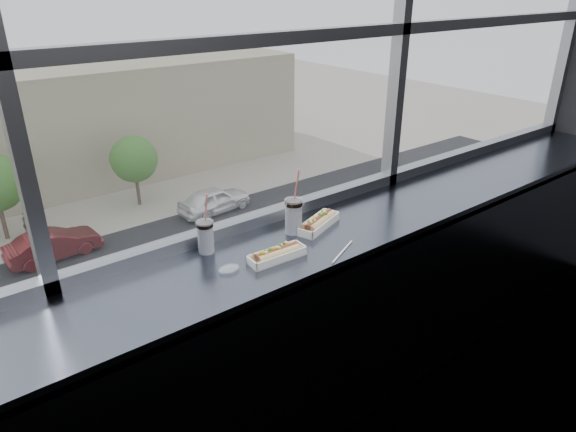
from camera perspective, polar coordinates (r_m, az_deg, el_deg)
wall_back_lower at (r=2.91m, az=-3.34°, el=-10.77°), size 6.00×0.00×6.00m
counter at (r=2.45m, az=0.05°, el=-3.82°), size 6.00×0.55×0.06m
counter_fascia at (r=2.58m, az=3.66°, el=-16.16°), size 6.00×0.04×1.04m
hotdog_tray_left at (r=2.30m, az=-1.23°, el=-4.21°), size 0.28×0.10×0.07m
hotdog_tray_right at (r=2.59m, az=3.43°, el=-0.68°), size 0.30×0.19×0.07m
soda_cup_left at (r=2.36m, az=-9.15°, el=-2.12°), size 0.08×0.08×0.29m
soda_cup_right at (r=2.51m, az=0.63°, el=0.18°), size 0.09×0.09×0.33m
loose_straw at (r=2.38m, az=6.06°, el=-3.95°), size 0.21×0.10×0.01m
wrapper at (r=2.23m, az=-6.56°, el=-5.83°), size 0.10×0.07×0.02m
car_near_d at (r=22.93m, az=-12.82°, el=-7.70°), size 3.43×6.99×2.26m
car_far_c at (r=32.08m, az=-8.19°, el=2.26°), size 3.31×6.63×2.13m
car_far_b at (r=29.08m, az=-24.70°, el=-2.44°), size 2.95×6.29×2.05m
car_near_c at (r=21.77m, az=-26.91°, el=-12.35°), size 3.21×6.39×2.05m
pedestrian_c at (r=31.97m, az=-26.90°, el=-0.50°), size 0.69×0.92×2.06m
tree_right at (r=33.54m, az=-16.75°, el=6.06°), size 2.93×2.93×4.58m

